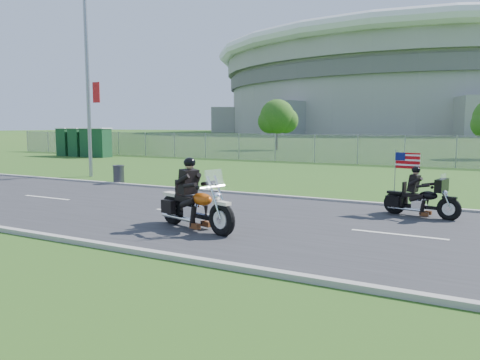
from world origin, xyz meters
The scene contains 15 objects.
ground centered at (0.00, 0.00, 0.00)m, with size 420.00×420.00×0.00m, color #1F4D18.
road centered at (0.00, 0.00, 0.02)m, with size 120.00×8.00×0.04m, color #28282B.
curb_north centered at (0.00, 4.05, 0.05)m, with size 120.00×0.18×0.12m, color #9E9B93.
curb_south centered at (0.00, -4.05, 0.05)m, with size 120.00×0.18×0.12m, color #9E9B93.
fence centered at (-5.00, 20.00, 1.00)m, with size 60.00×0.03×2.00m, color gray.
stadium centered at (-20.00, 170.00, 15.58)m, with size 140.40×140.40×29.20m.
streetlight centered at (-11.98, 6.22, 5.64)m, with size 0.90×2.46×10.00m.
porta_toilet_a centered at (-22.00, 17.00, 1.15)m, with size 1.10×1.10×2.30m, color #143F20.
porta_toilet_b centered at (-23.40, 17.00, 1.15)m, with size 1.10×1.10×2.30m, color #143F20.
porta_toilet_c centered at (-24.80, 17.00, 1.15)m, with size 1.10×1.10×2.30m, color #143F20.
porta_toilet_d centered at (-26.20, 17.00, 1.15)m, with size 1.10×1.10×2.30m, color #143F20.
tree_fence_mid centered at (-13.95, 34.04, 3.30)m, with size 3.96×3.69×5.30m.
motorcycle_lead centered at (-0.57, -1.73, 0.57)m, with size 2.64×1.17×1.82m.
motorcycle_follow centered at (4.16, 2.59, 0.50)m, with size 2.14×0.86×1.80m.
trash_can centered at (-8.58, 4.30, 0.41)m, with size 0.47×0.47×0.82m, color #333438.
Camera 1 is at (5.78, -11.22, 2.59)m, focal length 35.00 mm.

